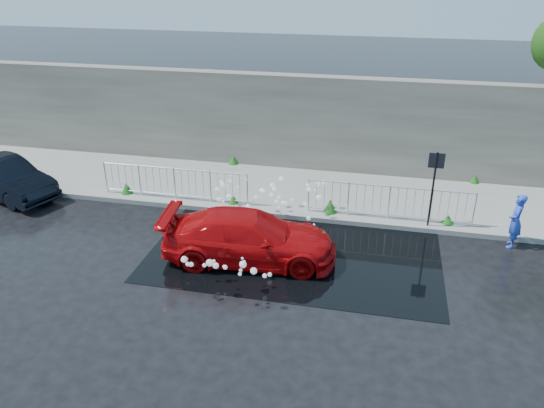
{
  "coord_description": "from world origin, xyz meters",
  "views": [
    {
      "loc": [
        2.61,
        -11.81,
        7.61
      ],
      "look_at": [
        -0.35,
        1.84,
        1.0
      ],
      "focal_mm": 35.0,
      "sensor_mm": 36.0,
      "label": 1
    }
  ],
  "objects": [
    {
      "name": "puddle",
      "position": [
        0.5,
        1.0,
        0.01
      ],
      "size": [
        8.0,
        5.0,
        0.01
      ],
      "primitive_type": "cube",
      "color": "black",
      "rests_on": "ground"
    },
    {
      "name": "retaining_wall",
      "position": [
        0.0,
        7.2,
        1.9
      ],
      "size": [
        30.0,
        0.6,
        3.5
      ],
      "primitive_type": "cube",
      "color": "#545047",
      "rests_on": "pavement"
    },
    {
      "name": "red_car",
      "position": [
        -0.65,
        0.31,
        0.68
      ],
      "size": [
        4.86,
        2.37,
        1.36
      ],
      "primitive_type": "imported",
      "rotation": [
        0.0,
        0.0,
        1.67
      ],
      "color": "#AE0609",
      "rests_on": "ground"
    },
    {
      "name": "water_spray",
      "position": [
        -0.71,
        1.55,
        0.72
      ],
      "size": [
        3.5,
        5.65,
        1.11
      ],
      "color": "white",
      "rests_on": "ground"
    },
    {
      "name": "dark_car",
      "position": [
        -9.85,
        2.6,
        0.66
      ],
      "size": [
        4.26,
        2.69,
        1.33
      ],
      "primitive_type": "imported",
      "rotation": [
        0.0,
        0.0,
        1.22
      ],
      "color": "black",
      "rests_on": "ground"
    },
    {
      "name": "weeds",
      "position": [
        -0.28,
        4.46,
        0.33
      ],
      "size": [
        12.17,
        3.93,
        0.44
      ],
      "color": "#215316",
      "rests_on": "pavement"
    },
    {
      "name": "railing_right",
      "position": [
        3.0,
        3.35,
        0.74
      ],
      "size": [
        5.05,
        0.05,
        1.1
      ],
      "color": "silver",
      "rests_on": "pavement"
    },
    {
      "name": "pavement",
      "position": [
        0.0,
        5.0,
        0.07
      ],
      "size": [
        30.0,
        4.0,
        0.15
      ],
      "primitive_type": "cube",
      "color": "slate",
      "rests_on": "ground"
    },
    {
      "name": "person",
      "position": [
        6.5,
        2.6,
        0.81
      ],
      "size": [
        0.5,
        0.66,
        1.61
      ],
      "primitive_type": "imported",
      "rotation": [
        0.0,
        0.0,
        -1.79
      ],
      "color": "blue",
      "rests_on": "ground"
    },
    {
      "name": "curb",
      "position": [
        0.0,
        3.0,
        0.08
      ],
      "size": [
        30.0,
        0.25,
        0.16
      ],
      "primitive_type": "cube",
      "color": "slate",
      "rests_on": "ground"
    },
    {
      "name": "railing_left",
      "position": [
        -4.0,
        3.35,
        0.74
      ],
      "size": [
        5.05,
        0.05,
        1.1
      ],
      "color": "silver",
      "rests_on": "pavement"
    },
    {
      "name": "sign_post",
      "position": [
        4.2,
        3.1,
        1.72
      ],
      "size": [
        0.45,
        0.06,
        2.5
      ],
      "color": "black",
      "rests_on": "ground"
    },
    {
      "name": "ground",
      "position": [
        0.0,
        0.0,
        0.0
      ],
      "size": [
        90.0,
        90.0,
        0.0
      ],
      "primitive_type": "plane",
      "color": "black",
      "rests_on": "ground"
    }
  ]
}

